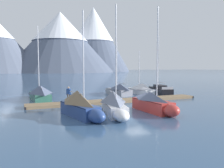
# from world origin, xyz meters

# --- Properties ---
(ground_plane) EXTENTS (700.00, 700.00, 0.00)m
(ground_plane) POSITION_xyz_m (0.00, 0.00, 0.00)
(ground_plane) COLOR #38567A
(mountain_shoulder_ridge) EXTENTS (94.35, 94.35, 53.09)m
(mountain_shoulder_ridge) POSITION_xyz_m (28.61, 178.93, 28.08)
(mountain_shoulder_ridge) COLOR #4C566B
(mountain_shoulder_ridge) RESTS_ON ground
(mountain_east_summit) EXTENTS (76.73, 76.73, 67.46)m
(mountain_east_summit) POSITION_xyz_m (68.84, 204.19, 35.98)
(mountain_east_summit) COLOR #4C566B
(mountain_east_summit) RESTS_ON ground
(dock) EXTENTS (20.98, 2.73, 0.30)m
(dock) POSITION_xyz_m (0.00, 4.00, 0.15)
(dock) COLOR #846B4C
(dock) RESTS_ON ground
(sailboat_nearest_berth) EXTENTS (2.32, 6.90, 9.29)m
(sailboat_nearest_berth) POSITION_xyz_m (-8.36, 9.88, 0.86)
(sailboat_nearest_berth) COLOR #336B56
(sailboat_nearest_berth) RESTS_ON ground
(sailboat_second_berth) EXTENTS (2.46, 6.14, 8.51)m
(sailboat_second_berth) POSITION_xyz_m (-6.41, -1.79, 1.01)
(sailboat_second_berth) COLOR navy
(sailboat_second_berth) RESTS_ON ground
(sailboat_mid_dock_port) EXTENTS (3.15, 7.07, 9.29)m
(sailboat_mid_dock_port) POSITION_xyz_m (-3.30, -1.69, 0.92)
(sailboat_mid_dock_port) COLOR silver
(sailboat_mid_dock_port) RESTS_ON ground
(sailboat_mid_dock_starboard) EXTENTS (1.85, 5.74, 9.41)m
(sailboat_mid_dock_starboard) POSITION_xyz_m (0.32, -2.59, 0.87)
(sailboat_mid_dock_starboard) COLOR #B2332D
(sailboat_mid_dock_starboard) RESTS_ON ground
(sailboat_far_berth) EXTENTS (2.35, 6.21, 7.90)m
(sailboat_far_berth) POSITION_xyz_m (2.93, 10.37, 0.78)
(sailboat_far_berth) COLOR #93939E
(sailboat_far_berth) RESTS_ON ground
(sailboat_outer_slip) EXTENTS (2.12, 6.70, 6.65)m
(sailboat_outer_slip) POSITION_xyz_m (6.55, 10.01, 0.78)
(sailboat_outer_slip) COLOR white
(sailboat_outer_slip) RESTS_ON ground
(sailboat_end_of_dock) EXTENTS (3.59, 7.27, 9.17)m
(sailboat_end_of_dock) POSITION_xyz_m (9.79, 9.43, 0.57)
(sailboat_end_of_dock) COLOR black
(sailboat_end_of_dock) RESTS_ON ground
(person_on_dock) EXTENTS (0.41, 0.47, 1.69)m
(person_on_dock) POSITION_xyz_m (-5.87, 4.62, 1.26)
(person_on_dock) COLOR brown
(person_on_dock) RESTS_ON dock
(mooring_buoy_channel_marker) EXTENTS (0.48, 0.48, 0.56)m
(mooring_buoy_channel_marker) POSITION_xyz_m (-4.11, -4.00, 0.24)
(mooring_buoy_channel_marker) COLOR orange
(mooring_buoy_channel_marker) RESTS_ON ground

